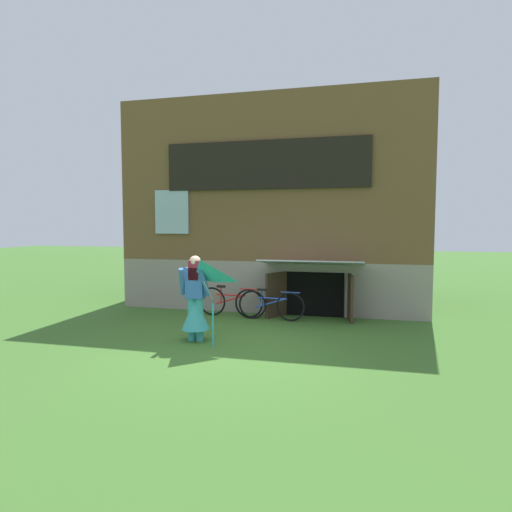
% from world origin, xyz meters
% --- Properties ---
extents(ground_plane, '(60.00, 60.00, 0.00)m').
position_xyz_m(ground_plane, '(0.00, 0.00, 0.00)').
color(ground_plane, '#3D6B28').
extents(log_house, '(7.65, 5.85, 5.34)m').
position_xyz_m(log_house, '(0.00, 5.36, 2.67)').
color(log_house, gray).
rests_on(log_house, ground_plane).
extents(person, '(0.61, 0.52, 1.60)m').
position_xyz_m(person, '(-0.72, 0.29, 0.67)').
color(person, teal).
rests_on(person, ground_plane).
extents(kite, '(0.82, 0.81, 1.48)m').
position_xyz_m(kite, '(-0.44, -0.18, 1.23)').
color(kite, '#2DB2CC').
rests_on(kite, ground_plane).
extents(bicycle_blue, '(1.56, 0.14, 0.71)m').
position_xyz_m(bicycle_blue, '(0.29, 2.34, 0.35)').
color(bicycle_blue, black).
rests_on(bicycle_blue, ground_plane).
extents(bicycle_red, '(1.61, 0.14, 0.73)m').
position_xyz_m(bicycle_red, '(-0.72, 2.45, 0.36)').
color(bicycle_red, black).
rests_on(bicycle_red, ground_plane).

